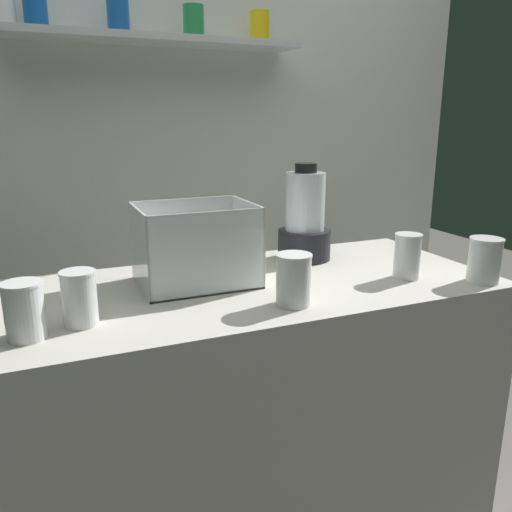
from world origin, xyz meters
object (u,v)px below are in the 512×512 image
object	(u,v)px
juice_cup_pomegranate_far_left	(25,315)
juice_cup_orange_far_right	(484,262)
carrot_display_bin	(195,260)
juice_cup_carrot_left	(80,301)
blender_pitcher	(305,222)
juice_cup_orange_middle	(293,282)
juice_cup_orange_right	(407,259)

from	to	relation	value
juice_cup_pomegranate_far_left	juice_cup_orange_far_right	world-z (taller)	juice_cup_orange_far_right
carrot_display_bin	juice_cup_orange_far_right	xyz separation A→B (m)	(0.77, -0.31, -0.01)
juice_cup_carrot_left	juice_cup_orange_far_right	xyz separation A→B (m)	(1.10, -0.12, 0.00)
carrot_display_bin	blender_pitcher	world-z (taller)	blender_pitcher
carrot_display_bin	juice_cup_carrot_left	world-z (taller)	carrot_display_bin
juice_cup_pomegranate_far_left	juice_cup_orange_far_right	size ratio (longest dim) A/B	0.97
juice_cup_orange_middle	juice_cup_orange_right	xyz separation A→B (m)	(0.41, 0.07, -0.00)
juice_cup_pomegranate_far_left	juice_cup_orange_right	bearing A→B (deg)	1.85
juice_cup_orange_middle	carrot_display_bin	bearing A→B (deg)	123.82
juice_cup_carrot_left	juice_cup_pomegranate_far_left	bearing A→B (deg)	-163.64
juice_cup_pomegranate_far_left	carrot_display_bin	bearing A→B (deg)	27.02
blender_pitcher	carrot_display_bin	bearing A→B (deg)	-164.15
juice_cup_carrot_left	juice_cup_orange_far_right	bearing A→B (deg)	-6.07
carrot_display_bin	juice_cup_orange_middle	world-z (taller)	carrot_display_bin
juice_cup_orange_middle	juice_cup_carrot_left	bearing A→B (deg)	171.77
blender_pitcher	juice_cup_orange_right	world-z (taller)	blender_pitcher
juice_cup_carrot_left	juice_cup_orange_middle	distance (m)	0.51
juice_cup_orange_middle	juice_cup_pomegranate_far_left	bearing A→B (deg)	176.34
juice_cup_orange_middle	juice_cup_orange_far_right	xyz separation A→B (m)	(0.60, -0.04, -0.00)
blender_pitcher	juice_cup_orange_middle	world-z (taller)	blender_pitcher
juice_cup_orange_right	juice_cup_carrot_left	bearing A→B (deg)	179.99
juice_cup_orange_middle	juice_cup_orange_far_right	size ratio (longest dim) A/B	1.02
blender_pitcher	juice_cup_orange_far_right	bearing A→B (deg)	-49.99
juice_cup_pomegranate_far_left	juice_cup_orange_right	size ratio (longest dim) A/B	0.95
carrot_display_bin	juice_cup_orange_far_right	distance (m)	0.83
blender_pitcher	juice_cup_orange_middle	xyz separation A→B (m)	(-0.24, -0.38, -0.07)
carrot_display_bin	juice_cup_orange_far_right	size ratio (longest dim) A/B	2.46
carrot_display_bin	juice_cup_orange_right	distance (m)	0.62
juice_cup_orange_middle	blender_pitcher	bearing A→B (deg)	58.49
juice_cup_orange_middle	juice_cup_orange_right	distance (m)	0.42
juice_cup_orange_middle	juice_cup_orange_far_right	bearing A→B (deg)	-4.20
juice_cup_orange_right	juice_cup_orange_far_right	size ratio (longest dim) A/B	1.03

